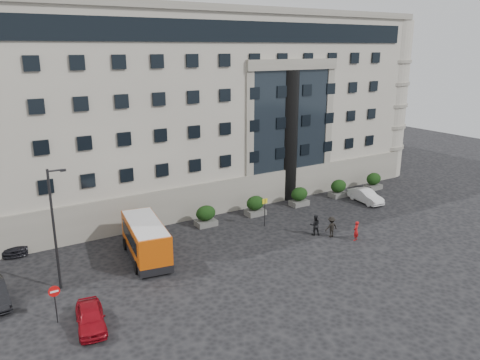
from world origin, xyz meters
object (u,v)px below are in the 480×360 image
object	(u,v)px
hedge_b	(206,216)
hedge_d	(299,196)
pedestrian_a	(356,231)
hedge_f	(373,181)
hedge_c	(255,205)
white_taxi	(366,196)
minibus	(146,239)
street_lamp	(55,225)
no_entry_sign	(55,297)
parked_car_c	(14,241)
hedge_a	(149,227)
red_truck	(33,219)
bus_stop_sign	(265,207)
parked_car_d	(42,230)
hedge_e	(338,188)
parked_car_a	(90,317)
pedestrian_c	(331,227)
pedestrian_b	(315,225)

from	to	relation	value
hedge_b	hedge_d	distance (m)	10.40
pedestrian_a	hedge_f	bearing A→B (deg)	-162.10
hedge_f	hedge_c	bearing A→B (deg)	180.00
white_taxi	minibus	bearing A→B (deg)	-173.56
street_lamp	no_entry_sign	distance (m)	4.98
parked_car_c	hedge_a	bearing A→B (deg)	-14.10
hedge_a	no_entry_sign	size ratio (longest dim) A/B	0.79
red_truck	white_taxi	xyz separation A→B (m)	(29.85, -7.90, -0.93)
hedge_f	white_taxi	size ratio (longest dim) A/B	0.45
hedge_d	red_truck	xyz separation A→B (m)	(-23.59, 5.10, 0.67)
hedge_d	street_lamp	xyz separation A→B (m)	(-23.54, -4.80, 3.44)
parked_car_c	bus_stop_sign	bearing A→B (deg)	-12.21
hedge_d	hedge_c	bearing A→B (deg)	180.00
parked_car_c	pedestrian_a	world-z (taller)	pedestrian_a
hedge_c	parked_car_d	distance (m)	18.52
no_entry_sign	parked_car_c	size ratio (longest dim) A/B	0.52
hedge_f	no_entry_sign	bearing A→B (deg)	-165.83
hedge_e	pedestrian_a	distance (m)	11.48
red_truck	parked_car_a	distance (m)	15.46
hedge_b	no_entry_sign	xyz separation A→B (m)	(-14.20, -8.84, 0.72)
street_lamp	pedestrian_c	size ratio (longest dim) A/B	4.60
hedge_b	hedge_c	distance (m)	5.20
no_entry_sign	hedge_a	bearing A→B (deg)	44.48
bus_stop_sign	parked_car_a	world-z (taller)	bus_stop_sign
street_lamp	bus_stop_sign	bearing A→B (deg)	6.54
no_entry_sign	red_truck	size ratio (longest dim) A/B	0.39
hedge_a	parked_car_d	size ratio (longest dim) A/B	0.40
parked_car_a	pedestrian_c	bearing A→B (deg)	17.02
no_entry_sign	minibus	distance (m)	9.13
pedestrian_a	pedestrian_c	world-z (taller)	pedestrian_c
hedge_f	bus_stop_sign	bearing A→B (deg)	-170.37
pedestrian_b	parked_car_d	bearing A→B (deg)	-0.85
hedge_c	parked_car_d	bearing A→B (deg)	165.19
hedge_f	pedestrian_c	xyz separation A→B (m)	(-13.20, -7.65, -0.06)
hedge_d	bus_stop_sign	bearing A→B (deg)	-155.34
parked_car_a	parked_car_c	distance (m)	14.06
hedge_e	bus_stop_sign	distance (m)	11.67
hedge_a	street_lamp	distance (m)	9.89
hedge_b	white_taxi	bearing A→B (deg)	-9.53
hedge_c	minibus	size ratio (longest dim) A/B	0.26
hedge_b	minibus	xyz separation A→B (m)	(-6.81, -3.48, 0.63)
parked_car_c	hedge_b	bearing A→B (deg)	-7.34
hedge_a	red_truck	xyz separation A→B (m)	(-7.99, 5.10, 0.67)
pedestrian_a	parked_car_d	bearing A→B (deg)	-52.75
hedge_b	bus_stop_sign	size ratio (longest dim) A/B	0.73
pedestrian_b	pedestrian_c	distance (m)	1.34
pedestrian_a	pedestrian_b	bearing A→B (deg)	-71.33
parked_car_a	white_taxi	xyz separation A→B (m)	(29.37, 7.52, 0.03)
red_truck	parked_car_a	world-z (taller)	red_truck
hedge_c	street_lamp	xyz separation A→B (m)	(-18.34, -4.80, 3.44)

